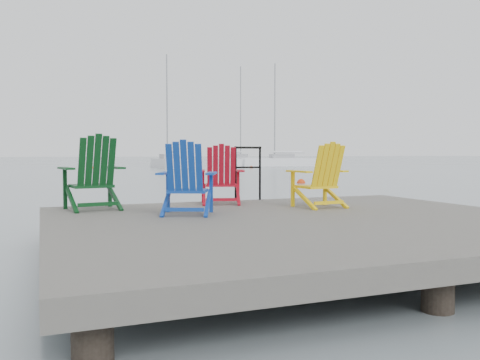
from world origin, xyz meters
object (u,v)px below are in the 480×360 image
object	(u,v)px
chair_red	(221,175)
sailboat_mid	(239,162)
sailboat_near	(168,163)
chair_yellow	(321,176)
buoy_c	(251,168)
buoy_d	(94,168)
sailboat_far	(278,163)
chair_green	(93,173)
handrail	(248,168)
chair_blue	(186,179)
buoy_a	(301,183)

from	to	relation	value
chair_red	sailboat_mid	distance (m)	49.54
sailboat_mid	sailboat_near	bearing A→B (deg)	-89.61
chair_yellow	buoy_c	xyz separation A→B (m)	(13.58, 34.95, -0.96)
buoy_c	sailboat_mid	bearing A→B (deg)	73.74
sailboat_near	sailboat_mid	bearing A→B (deg)	39.11
chair_yellow	buoy_c	size ratio (longest dim) A/B	2.41
buoy_d	sailboat_far	bearing A→B (deg)	2.95
chair_green	buoy_d	distance (m)	38.32
chair_yellow	sailboat_near	distance (m)	40.29
handrail	chair_red	xyz separation A→B (m)	(-0.64, -0.46, -0.09)
handrail	chair_green	bearing A→B (deg)	-167.08
handrail	chair_blue	world-z (taller)	chair_blue
sailboat_near	buoy_d	bearing A→B (deg)	-172.59
handrail	buoy_d	world-z (taller)	handrail
chair_green	sailboat_near	world-z (taller)	sailboat_near
handrail	chair_green	xyz separation A→B (m)	(-2.55, -0.58, -0.03)
sailboat_far	chair_red	bearing A→B (deg)	159.34
chair_yellow	buoy_d	size ratio (longest dim) A/B	2.49
chair_red	buoy_a	bearing A→B (deg)	74.60
chair_yellow	sailboat_mid	bearing A→B (deg)	65.70
chair_yellow	buoy_a	bearing A→B (deg)	58.38
chair_yellow	sailboat_far	distance (m)	44.10
sailboat_mid	buoy_c	bearing A→B (deg)	-52.81
chair_yellow	sailboat_far	bearing A→B (deg)	60.62
handrail	sailboat_near	xyz separation A→B (m)	(7.78, 38.16, -0.69)
buoy_a	buoy_c	size ratio (longest dim) A/B	0.98
sailboat_mid	chair_red	bearing A→B (deg)	-58.21
chair_yellow	buoy_a	distance (m)	14.68
chair_red	buoy_a	xyz separation A→B (m)	(7.89, 12.01, -0.95)
handrail	sailboat_far	xyz separation A→B (m)	(19.21, 38.48, -0.69)
chair_yellow	handrail	bearing A→B (deg)	105.71
chair_blue	chair_yellow	xyz separation A→B (m)	(2.04, 0.14, -0.00)
buoy_d	buoy_c	bearing A→B (deg)	-17.38
chair_blue	handrail	bearing A→B (deg)	70.05
handrail	chair_red	world-z (taller)	handrail
chair_green	chair_yellow	bearing A→B (deg)	-24.54
chair_green	buoy_c	bearing A→B (deg)	55.33
buoy_c	chair_green	bearing A→B (deg)	-116.06
chair_red	sailboat_far	distance (m)	43.72
chair_yellow	sailboat_mid	size ratio (longest dim) A/B	0.08
handrail	sailboat_near	distance (m)	38.95
buoy_a	sailboat_mid	bearing A→B (deg)	73.02
buoy_a	buoy_d	world-z (taller)	buoy_a
chair_green	sailboat_mid	bearing A→B (deg)	57.77
sailboat_near	buoy_a	xyz separation A→B (m)	(-0.53, -26.61, -0.36)
chair_green	chair_yellow	xyz separation A→B (m)	(3.08, -0.88, -0.05)
sailboat_mid	handrail	bearing A→B (deg)	-57.71
chair_blue	chair_red	size ratio (longest dim) A/B	1.03
handrail	sailboat_mid	xyz separation A→B (m)	(17.64, 45.58, -0.69)
chair_green	sailboat_mid	size ratio (longest dim) A/B	0.09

